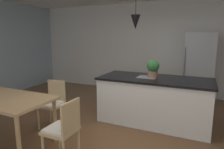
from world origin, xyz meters
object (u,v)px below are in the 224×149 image
(chair_kitchen_end, at_px, (63,128))
(refrigerator, at_px, (199,67))
(kitchen_island, at_px, (154,100))
(chair_far_right, at_px, (53,102))
(potted_plant_on_island, at_px, (153,68))

(chair_kitchen_end, height_order, refrigerator, refrigerator)
(chair_kitchen_end, bearing_deg, refrigerator, 66.90)
(chair_kitchen_end, relative_size, kitchen_island, 0.41)
(chair_far_right, bearing_deg, chair_kitchen_end, -42.38)
(refrigerator, distance_m, potted_plant_on_island, 2.01)
(chair_far_right, distance_m, refrigerator, 3.75)
(chair_far_right, height_order, refrigerator, refrigerator)
(chair_kitchen_end, height_order, kitchen_island, kitchen_island)
(chair_kitchen_end, bearing_deg, chair_far_right, 137.62)
(chair_far_right, distance_m, potted_plant_on_island, 2.01)
(chair_far_right, relative_size, refrigerator, 0.48)
(chair_kitchen_end, xyz_separation_m, kitchen_island, (0.81, 1.78, -0.01))
(chair_kitchen_end, xyz_separation_m, potted_plant_on_island, (0.77, 1.78, 0.61))
(chair_far_right, height_order, chair_kitchen_end, same)
(kitchen_island, xyz_separation_m, refrigerator, (0.74, 1.85, 0.44))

